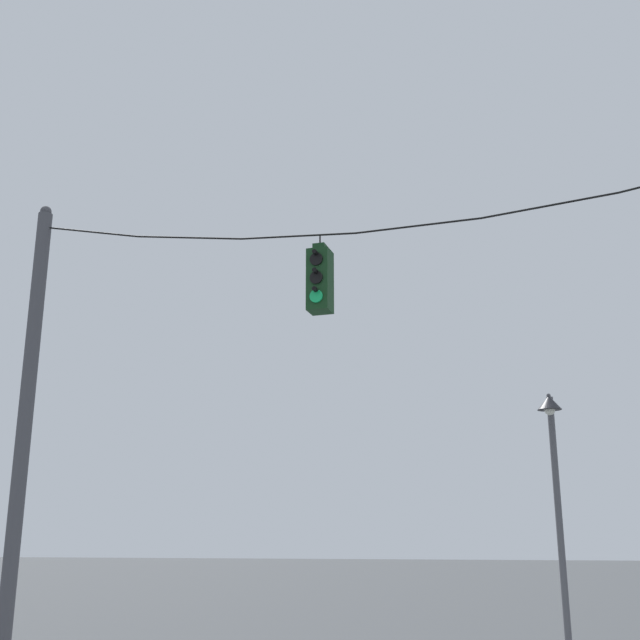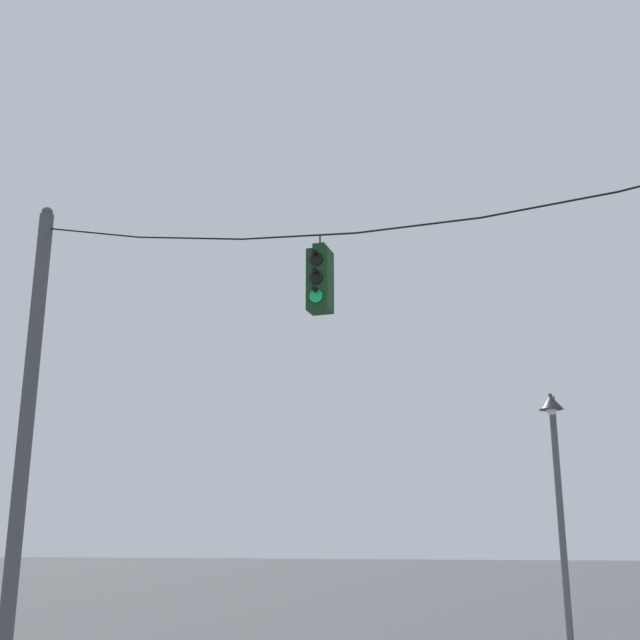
# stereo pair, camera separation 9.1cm
# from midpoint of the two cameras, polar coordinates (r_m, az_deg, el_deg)

# --- Properties ---
(utility_pole_left) EXTENTS (0.24, 0.24, 7.69)m
(utility_pole_left) POSITION_cam_midpoint_polar(r_m,az_deg,el_deg) (14.08, -19.99, -7.00)
(utility_pole_left) COLOR #4C4C51
(utility_pole_left) RESTS_ON ground_plane
(span_wire) EXTENTS (13.18, 0.03, 0.84)m
(span_wire) POSITION_cam_midpoint_polar(r_m,az_deg,el_deg) (12.13, 7.07, 7.87)
(span_wire) COLOR black
(traffic_light_near_left_pole) EXTENTS (0.34, 0.46, 1.22)m
(traffic_light_near_left_pole) POSITION_cam_midpoint_polar(r_m,az_deg,el_deg) (12.13, 0.20, 2.87)
(traffic_light_near_left_pole) COLOR #143819
(street_lamp) EXTENTS (0.42, 0.74, 4.52)m
(street_lamp) POSITION_cam_midpoint_polar(r_m,az_deg,el_deg) (14.85, 16.64, -10.12)
(street_lamp) COLOR #515156
(street_lamp) RESTS_ON ground_plane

